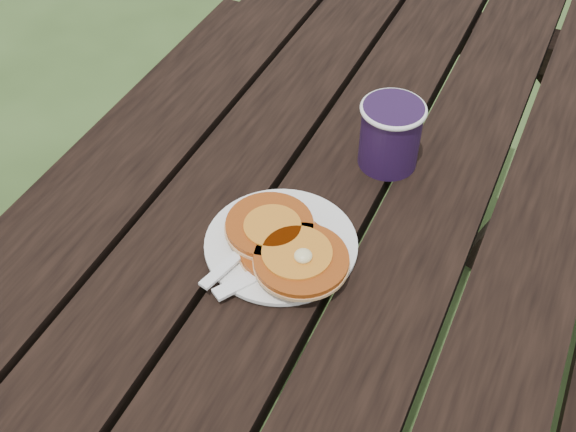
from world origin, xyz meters
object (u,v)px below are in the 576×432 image
at_px(pancake_stack, 286,245).
at_px(coffee_cup, 391,132).
at_px(plate, 281,245).
at_px(picnic_table, 319,338).

height_order(pancake_stack, coffee_cup, coffee_cup).
bearing_deg(plate, pancake_stack, -45.00).
xyz_separation_m(picnic_table, pancake_stack, (-0.00, -0.14, 0.41)).
bearing_deg(coffee_cup, pancake_stack, -103.72).
height_order(plate, coffee_cup, coffee_cup).
distance_m(plate, pancake_stack, 0.03).
bearing_deg(picnic_table, plate, -96.42).
height_order(picnic_table, pancake_stack, pancake_stack).
height_order(plate, pancake_stack, pancake_stack).
xyz_separation_m(pancake_stack, coffee_cup, (0.06, 0.24, 0.04)).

